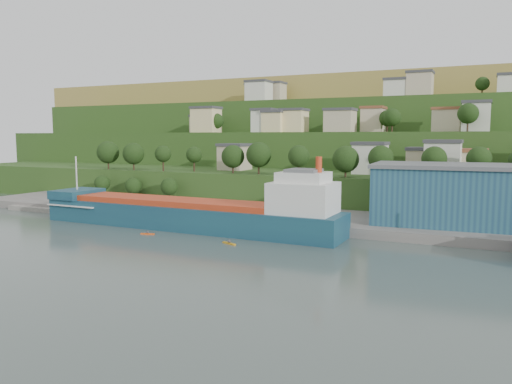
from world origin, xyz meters
The scene contains 10 objects.
ground centered at (0.00, 0.00, 0.00)m, with size 500.00×500.00×0.00m, color #414F48.
quay centered at (20.00, 28.00, 0.00)m, with size 220.00×26.00×4.00m, color slate.
pebble_beach centered at (-55.00, 22.00, 0.00)m, with size 40.00×18.00×2.40m, color slate.
hillside centered at (0.02, 168.69, 0.08)m, with size 360.00×210.93×96.00m.
cargo_ship_near centered at (-11.60, 10.44, 2.99)m, with size 73.02×12.64×18.73m.
warehouse centered at (39.89, 29.38, 8.43)m, with size 31.97×20.62×12.80m.
caravan centered at (-47.67, 23.36, 2.53)m, with size 5.69×2.37×2.65m, color silver.
dinghy centered at (-47.17, 16.31, 1.65)m, with size 4.46×1.67×0.89m, color silver.
kayak_orange centered at (-17.20, 0.65, 0.22)m, with size 3.08×1.23×0.76m.
kayak_yellow centered at (2.94, -0.45, 0.26)m, with size 3.45×1.97×0.88m.
Camera 1 is at (47.48, -83.62, 20.62)m, focal length 35.00 mm.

